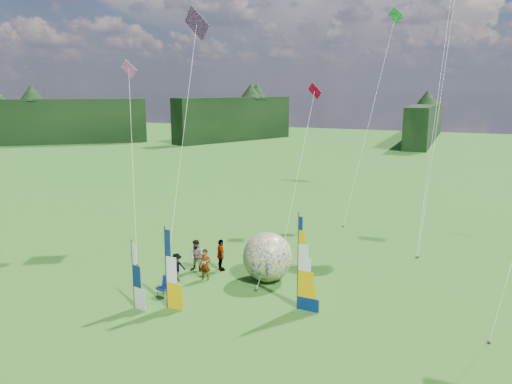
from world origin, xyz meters
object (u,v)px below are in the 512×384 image
at_px(side_banner_left, 166,269).
at_px(spectator_d, 221,255).
at_px(spectator_b, 197,256).
at_px(spectator_c, 177,267).
at_px(side_banner_far, 133,275).
at_px(feather_banner_main, 298,263).
at_px(kite_whale, 444,72).
at_px(bol_inflatable, 268,257).
at_px(camp_chair, 163,287).
at_px(spectator_a, 205,265).

relative_size(side_banner_left, spectator_d, 2.11).
xyz_separation_m(spectator_b, spectator_d, (1.21, 0.65, -0.00)).
height_order(side_banner_left, spectator_d, side_banner_left).
bearing_deg(spectator_c, side_banner_far, -142.24).
distance_m(feather_banner_main, spectator_c, 7.37).
distance_m(side_banner_left, kite_whale, 22.95).
height_order(bol_inflatable, spectator_c, bol_inflatable).
bearing_deg(camp_chair, side_banner_left, -37.21).
height_order(camp_chair, kite_whale, kite_whale).
height_order(side_banner_far, kite_whale, kite_whale).
height_order(feather_banner_main, spectator_d, feather_banner_main).
relative_size(bol_inflatable, spectator_d, 1.46).
bearing_deg(side_banner_left, spectator_b, 103.11).
height_order(spectator_c, spectator_d, spectator_d).
bearing_deg(bol_inflatable, side_banner_far, -128.48).
xyz_separation_m(bol_inflatable, spectator_c, (-4.52, -2.06, -0.57)).
xyz_separation_m(spectator_a, kite_whale, (10.84, 14.03, 10.56)).
bearing_deg(spectator_b, spectator_a, -42.34).
distance_m(spectator_b, camp_chair, 3.81).
distance_m(spectator_a, camp_chair, 2.97).
distance_m(camp_chair, kite_whale, 23.24).
height_order(spectator_b, kite_whale, kite_whale).
distance_m(bol_inflatable, spectator_c, 5.00).
distance_m(bol_inflatable, spectator_b, 4.29).
xyz_separation_m(spectator_c, spectator_d, (1.47, 2.41, 0.14)).
bearing_deg(feather_banner_main, bol_inflatable, 135.55).
bearing_deg(camp_chair, bol_inflatable, 57.01).
xyz_separation_m(side_banner_far, spectator_a, (1.41, 4.50, -0.78)).
height_order(spectator_a, spectator_b, spectator_b).
bearing_deg(bol_inflatable, kite_whale, 59.00).
height_order(spectator_b, spectator_c, spectator_b).
bearing_deg(side_banner_far, bol_inflatable, 64.15).
height_order(spectator_c, camp_chair, spectator_c).
distance_m(feather_banner_main, spectator_d, 6.66).
bearing_deg(side_banner_far, camp_chair, 85.39).
height_order(feather_banner_main, spectator_a, feather_banner_main).
bearing_deg(spectator_c, side_banner_left, -117.16).
distance_m(feather_banner_main, bol_inflatable, 3.98).
xyz_separation_m(bol_inflatable, camp_chair, (-4.06, -4.08, -0.85)).
height_order(side_banner_left, kite_whale, kite_whale).
relative_size(camp_chair, kite_whale, 0.04).
xyz_separation_m(feather_banner_main, kite_whale, (5.01, 15.56, 9.15)).
relative_size(side_banner_left, spectator_c, 2.49).
height_order(side_banner_left, bol_inflatable, side_banner_left).
bearing_deg(spectator_a, camp_chair, -111.99).
distance_m(side_banner_left, spectator_d, 5.59).
bearing_deg(camp_chair, side_banner_far, -95.35).
bearing_deg(spectator_c, camp_chair, -128.42).
xyz_separation_m(spectator_d, camp_chair, (-1.01, -4.43, -0.43)).
distance_m(bol_inflatable, camp_chair, 5.82).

